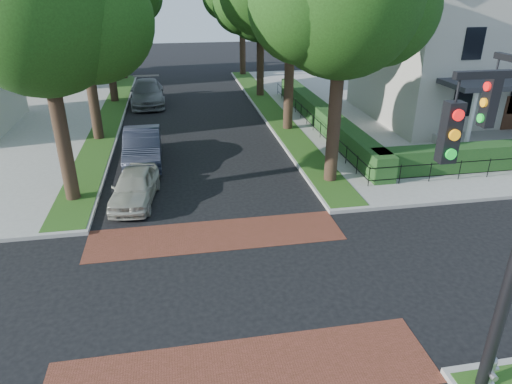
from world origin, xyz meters
The scene contains 15 objects.
ground centered at (0.00, 0.00, 0.00)m, with size 120.00×120.00×0.00m, color black.
sidewalk_ne centered at (19.50, 19.00, 0.07)m, with size 30.00×30.00×0.15m, color gray.
crosswalk_far centered at (0.00, 3.20, 0.01)m, with size 9.00×2.20×0.01m, color brown.
crosswalk_near centered at (0.00, -3.20, 0.01)m, with size 9.00×2.20×0.01m, color brown.
grass_strip_ne centered at (5.40, 19.10, 0.16)m, with size 1.60×29.80×0.02m, color #1B4213.
grass_strip_nw centered at (-5.40, 19.10, 0.16)m, with size 1.60×29.80×0.02m, color #1B4213.
tree_right_far centered at (5.60, 24.22, 6.91)m, with size 7.25×6.23×9.74m.
tree_left_near centered at (-5.40, 7.23, 7.27)m, with size 7.50×6.45×10.20m.
hedge_main_road centered at (7.70, 15.00, 0.75)m, with size 1.00×18.00×1.20m, color #163F1A.
fence_main_road centered at (6.90, 15.00, 0.60)m, with size 0.06×18.00×0.90m, color black, non-canonical shape.
house_victorian centered at (17.51, 15.92, 6.02)m, with size 13.00×13.05×12.48m.
parked_car_front centered at (-2.96, 6.51, 0.68)m, with size 1.61×4.00×1.36m, color #B0AF9F.
parked_car_middle centered at (-2.84, 11.04, 0.83)m, with size 1.75×5.01×1.65m, color #212531.
parked_car_rear centered at (-3.05, 23.16, 0.84)m, with size 2.36×5.81×1.69m, color slate.
fire_hydrant centered at (5.20, -4.61, 0.55)m, with size 0.44×0.44×0.85m.
Camera 1 is at (-1.09, -10.95, 8.25)m, focal length 32.00 mm.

